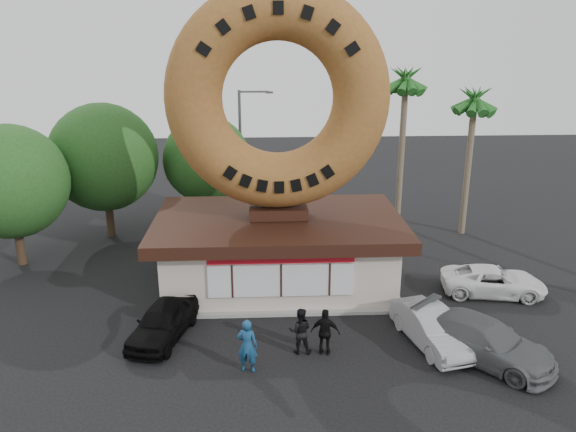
# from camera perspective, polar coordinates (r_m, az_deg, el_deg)

# --- Properties ---
(ground) EXTENTS (90.00, 90.00, 0.00)m
(ground) POSITION_cam_1_polar(r_m,az_deg,el_deg) (21.32, -0.39, -13.67)
(ground) COLOR black
(ground) RESTS_ON ground
(donut_shop) EXTENTS (11.20, 7.20, 3.80)m
(donut_shop) POSITION_cam_1_polar(r_m,az_deg,el_deg) (25.90, -0.96, -3.32)
(donut_shop) COLOR beige
(donut_shop) RESTS_ON ground
(giant_donut) EXTENTS (9.57, 2.44, 9.57)m
(giant_donut) POSITION_cam_1_polar(r_m,az_deg,el_deg) (24.27, -1.04, 11.85)
(giant_donut) COLOR #9C5E2D
(giant_donut) RESTS_ON donut_shop
(tree_west) EXTENTS (6.00, 6.00, 7.65)m
(tree_west) POSITION_cam_1_polar(r_m,az_deg,el_deg) (32.99, -18.22, 5.68)
(tree_west) COLOR #473321
(tree_west) RESTS_ON ground
(tree_mid) EXTENTS (5.20, 5.20, 6.63)m
(tree_mid) POSITION_cam_1_polar(r_m,az_deg,el_deg) (34.04, -8.26, 5.69)
(tree_mid) COLOR #473321
(tree_mid) RESTS_ON ground
(tree_far) EXTENTS (5.60, 5.60, 7.14)m
(tree_far) POSITION_cam_1_polar(r_m,az_deg,el_deg) (30.54, -26.41, 3.14)
(tree_far) COLOR #473321
(tree_far) RESTS_ON ground
(palm_near) EXTENTS (2.60, 2.60, 9.75)m
(palm_near) POSITION_cam_1_polar(r_m,az_deg,el_deg) (33.27, 11.86, 12.88)
(palm_near) COLOR #726651
(palm_near) RESTS_ON ground
(palm_far) EXTENTS (2.60, 2.60, 8.75)m
(palm_far) POSITION_cam_1_polar(r_m,az_deg,el_deg) (33.00, 18.40, 10.69)
(palm_far) COLOR #726651
(palm_far) RESTS_ON ground
(street_lamp) EXTENTS (2.11, 0.20, 8.00)m
(street_lamp) POSITION_cam_1_polar(r_m,az_deg,el_deg) (34.79, -4.61, 6.87)
(street_lamp) COLOR #59595E
(street_lamp) RESTS_ON ground
(person_left) EXTENTS (0.80, 0.60, 1.98)m
(person_left) POSITION_cam_1_polar(r_m,az_deg,el_deg) (19.85, -4.16, -13.00)
(person_left) COLOR navy
(person_left) RESTS_ON ground
(person_center) EXTENTS (0.90, 0.73, 1.77)m
(person_center) POSITION_cam_1_polar(r_m,az_deg,el_deg) (20.88, 1.24, -11.58)
(person_center) COLOR black
(person_center) RESTS_ON ground
(person_right) EXTENTS (1.13, 0.67, 1.80)m
(person_right) POSITION_cam_1_polar(r_m,az_deg,el_deg) (20.82, 3.82, -11.68)
(person_right) COLOR black
(person_right) RESTS_ON ground
(car_black) EXTENTS (2.67, 4.40, 1.40)m
(car_black) POSITION_cam_1_polar(r_m,az_deg,el_deg) (22.40, -12.58, -10.41)
(car_black) COLOR black
(car_black) RESTS_ON ground
(car_silver) EXTENTS (2.40, 4.43, 1.38)m
(car_silver) POSITION_cam_1_polar(r_m,az_deg,el_deg) (22.13, 14.35, -10.94)
(car_silver) COLOR #99999D
(car_silver) RESTS_ON ground
(car_grey) EXTENTS (5.04, 5.19, 1.49)m
(car_grey) POSITION_cam_1_polar(r_m,az_deg,el_deg) (21.75, 19.23, -11.81)
(car_grey) COLOR slate
(car_grey) RESTS_ON ground
(car_white) EXTENTS (4.84, 2.83, 1.27)m
(car_white) POSITION_cam_1_polar(r_m,az_deg,el_deg) (26.96, 20.14, -6.22)
(car_white) COLOR white
(car_white) RESTS_ON ground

